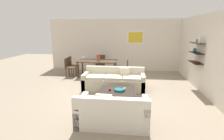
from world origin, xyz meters
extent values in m
plane|color=gray|center=(0.00, 0.00, 0.00)|extent=(18.00, 18.00, 0.00)
cube|color=silver|center=(0.30, 3.53, 1.35)|extent=(8.40, 0.06, 2.70)
cube|color=white|center=(0.71, 3.48, 1.76)|extent=(0.87, 0.02, 0.68)
cube|color=gold|center=(0.71, 3.47, 1.76)|extent=(0.74, 0.01, 0.54)
cube|color=silver|center=(3.03, 0.60, 1.35)|extent=(0.06, 8.20, 2.70)
cube|color=black|center=(2.86, 0.72, 1.70)|extent=(0.28, 0.90, 0.02)
cube|color=black|center=(2.86, 0.72, 1.35)|extent=(0.28, 0.90, 0.02)
cube|color=black|center=(2.86, 0.72, 1.00)|extent=(0.28, 0.90, 0.02)
cylinder|color=silver|center=(2.86, 0.52, 1.82)|extent=(0.10, 0.10, 0.22)
sphere|color=teal|center=(2.86, 0.90, 1.43)|extent=(0.14, 0.14, 0.14)
cylinder|color=olive|center=(2.86, 0.77, 1.77)|extent=(0.07, 0.07, 0.12)
cube|color=#4C1E19|center=(2.86, 0.57, 1.03)|extent=(0.20, 0.28, 0.03)
cube|color=beige|center=(-0.08, 0.30, 0.21)|extent=(2.24, 0.90, 0.42)
cube|color=beige|center=(-0.08, 0.67, 0.60)|extent=(2.24, 0.16, 0.36)
cube|color=beige|center=(-1.13, 0.30, 0.30)|extent=(0.14, 0.90, 0.60)
cube|color=beige|center=(0.97, 0.30, 0.30)|extent=(0.14, 0.90, 0.60)
cube|color=beige|center=(-0.73, 0.26, 0.47)|extent=(0.63, 0.70, 0.10)
cube|color=beige|center=(-0.08, 0.26, 0.47)|extent=(0.63, 0.70, 0.10)
cube|color=beige|center=(0.58, 0.26, 0.47)|extent=(0.63, 0.70, 0.10)
cube|color=beige|center=(0.30, 0.49, 0.60)|extent=(0.37, 0.17, 0.36)
cube|color=silver|center=(0.16, -2.15, 0.21)|extent=(1.64, 0.90, 0.42)
cube|color=silver|center=(0.16, -2.52, 0.60)|extent=(1.64, 0.16, 0.36)
cube|color=silver|center=(0.91, -2.15, 0.30)|extent=(0.14, 0.90, 0.60)
cube|color=silver|center=(-0.59, -2.15, 0.30)|extent=(0.14, 0.90, 0.60)
cube|color=silver|center=(0.50, -2.11, 0.47)|extent=(0.66, 0.70, 0.10)
cube|color=silver|center=(-0.18, -2.11, 0.47)|extent=(0.66, 0.70, 0.10)
cube|color=beige|center=(-0.02, -2.34, 0.60)|extent=(0.37, 0.15, 0.36)
cube|color=black|center=(0.16, -0.90, 0.19)|extent=(1.10, 0.96, 0.38)
cylinder|color=#19666B|center=(0.22, -0.93, 0.41)|extent=(0.32, 0.32, 0.05)
torus|color=#19666B|center=(0.22, -0.93, 0.43)|extent=(0.33, 0.33, 0.02)
cylinder|color=silver|center=(0.37, -0.87, 0.42)|extent=(0.07, 0.07, 0.08)
sphere|color=red|center=(-0.07, -0.95, 0.42)|extent=(0.08, 0.08, 0.08)
cube|color=#422D1E|center=(-1.05, 2.06, 0.73)|extent=(1.79, 0.88, 0.04)
cylinder|color=#422D1E|center=(-1.88, 1.68, 0.35)|extent=(0.06, 0.06, 0.71)
cylinder|color=#422D1E|center=(-0.21, 1.68, 0.35)|extent=(0.06, 0.06, 0.71)
cylinder|color=#422D1E|center=(-1.88, 2.44, 0.35)|extent=(0.06, 0.06, 0.71)
cylinder|color=#422D1E|center=(-0.21, 2.44, 0.35)|extent=(0.06, 0.06, 0.71)
cube|color=#422D1E|center=(-2.26, 2.26, 0.43)|extent=(0.44, 0.44, 0.04)
cube|color=#422D1E|center=(-2.46, 2.26, 0.67)|extent=(0.04, 0.44, 0.43)
cylinder|color=#422D1E|center=(-2.08, 2.08, 0.21)|extent=(0.04, 0.04, 0.41)
cylinder|color=#422D1E|center=(-2.08, 2.44, 0.21)|extent=(0.04, 0.04, 0.41)
cylinder|color=#422D1E|center=(-2.44, 2.08, 0.21)|extent=(0.04, 0.04, 0.41)
cylinder|color=#422D1E|center=(-2.44, 2.44, 0.21)|extent=(0.04, 0.04, 0.41)
cube|color=#422D1E|center=(-2.26, 1.87, 0.43)|extent=(0.44, 0.44, 0.04)
cube|color=#422D1E|center=(-2.46, 1.87, 0.67)|extent=(0.04, 0.44, 0.43)
cylinder|color=#422D1E|center=(-2.08, 1.69, 0.21)|extent=(0.04, 0.04, 0.41)
cylinder|color=#422D1E|center=(-2.08, 2.05, 0.21)|extent=(0.04, 0.04, 0.41)
cylinder|color=#422D1E|center=(-2.44, 1.69, 0.21)|extent=(0.04, 0.04, 0.41)
cylinder|color=#422D1E|center=(-2.44, 2.05, 0.21)|extent=(0.04, 0.04, 0.41)
cube|color=#422D1E|center=(-1.05, 2.82, 0.43)|extent=(0.44, 0.44, 0.04)
cube|color=#422D1E|center=(-1.05, 3.02, 0.67)|extent=(0.44, 0.04, 0.43)
cylinder|color=#422D1E|center=(-1.23, 2.64, 0.21)|extent=(0.04, 0.04, 0.41)
cylinder|color=#422D1E|center=(-0.87, 2.64, 0.21)|extent=(0.04, 0.04, 0.41)
cylinder|color=#422D1E|center=(-1.23, 3.00, 0.21)|extent=(0.04, 0.04, 0.41)
cylinder|color=#422D1E|center=(-0.87, 3.00, 0.21)|extent=(0.04, 0.04, 0.41)
cube|color=#422D1E|center=(0.17, 1.87, 0.43)|extent=(0.44, 0.44, 0.04)
cube|color=#422D1E|center=(0.37, 1.87, 0.67)|extent=(0.04, 0.44, 0.43)
cylinder|color=#422D1E|center=(-0.01, 2.05, 0.21)|extent=(0.04, 0.04, 0.41)
cylinder|color=#422D1E|center=(-0.01, 1.69, 0.21)|extent=(0.04, 0.04, 0.41)
cylinder|color=#422D1E|center=(0.35, 2.05, 0.21)|extent=(0.04, 0.04, 0.41)
cylinder|color=#422D1E|center=(0.35, 1.69, 0.21)|extent=(0.04, 0.04, 0.41)
cylinder|color=silver|center=(-1.72, 2.17, 0.75)|extent=(0.06, 0.06, 0.01)
cylinder|color=silver|center=(-1.72, 2.17, 0.80)|extent=(0.01, 0.01, 0.08)
cylinder|color=silver|center=(-1.72, 2.17, 0.87)|extent=(0.07, 0.07, 0.07)
cylinder|color=silver|center=(-1.72, 1.95, 0.75)|extent=(0.06, 0.06, 0.01)
cylinder|color=silver|center=(-1.72, 1.95, 0.80)|extent=(0.01, 0.01, 0.09)
cylinder|color=silver|center=(-1.72, 1.95, 0.89)|extent=(0.07, 0.07, 0.10)
cylinder|color=silver|center=(-1.05, 2.44, 0.75)|extent=(0.06, 0.06, 0.01)
cylinder|color=silver|center=(-1.05, 2.44, 0.80)|extent=(0.01, 0.01, 0.09)
cylinder|color=silver|center=(-1.05, 2.44, 0.89)|extent=(0.06, 0.06, 0.09)
cylinder|color=olive|center=(-1.00, 2.12, 0.84)|extent=(0.15, 0.15, 0.19)
sphere|color=red|center=(-1.00, 2.12, 1.00)|extent=(0.16, 0.16, 0.16)
camera|label=1|loc=(0.59, -5.94, 2.18)|focal=28.38mm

